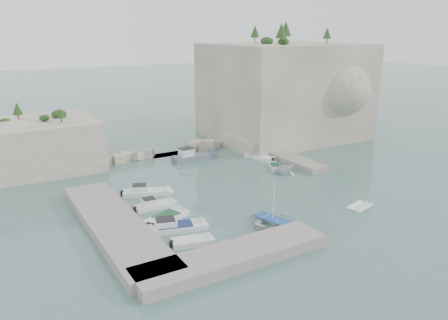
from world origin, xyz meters
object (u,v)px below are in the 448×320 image
motorboat_c (167,220)px  tender_east_b (275,168)px  motorboat_b (155,208)px  motorboat_d (175,230)px  inflatable_dinghy (359,208)px  tender_east_c (260,159)px  rowboat (273,223)px  work_boat (194,160)px  motorboat_a (147,194)px  tender_east_a (284,173)px  motorboat_e (192,244)px  tender_east_d (259,156)px

motorboat_c → tender_east_b: 22.53m
motorboat_b → motorboat_d: size_ratio=0.74×
inflatable_dinghy → tender_east_c: size_ratio=0.62×
rowboat → tender_east_c: rowboat is taller
work_boat → tender_east_c: bearing=-29.1°
inflatable_dinghy → work_boat: (-7.52, 26.70, 0.00)m
motorboat_a → motorboat_c: 8.28m
tender_east_a → tender_east_b: bearing=-14.2°
motorboat_c → rowboat: (9.30, -6.38, 0.00)m
motorboat_e → tender_east_b: size_ratio=1.09×
motorboat_e → tender_east_d: size_ratio=1.06×
motorboat_e → inflatable_dinghy: motorboat_e is taller
motorboat_c → work_boat: bearing=34.8°
motorboat_d → tender_east_a: size_ratio=1.83×
motorboat_b → tender_east_c: bearing=25.1°
motorboat_e → rowboat: rowboat is taller
tender_east_d → work_boat: bearing=58.4°
motorboat_a → tender_east_b: size_ratio=1.63×
motorboat_b → motorboat_a: bearing=80.7°
inflatable_dinghy → tender_east_c: tender_east_c is taller
tender_east_d → work_boat: (-9.86, 3.60, 0.00)m
motorboat_a → tender_east_c: (20.80, 5.61, 0.00)m
rowboat → work_boat: (3.40, 24.97, 0.00)m
motorboat_a → tender_east_d: (21.61, 6.77, 0.00)m
inflatable_dinghy → tender_east_c: (1.53, 21.94, 0.00)m
motorboat_a → tender_east_d: 22.64m
inflatable_dinghy → tender_east_b: tender_east_b is taller
motorboat_b → inflatable_dinghy: 23.24m
motorboat_c → tender_east_a: tender_east_a is taller
motorboat_b → motorboat_e: motorboat_b is taller
motorboat_c → motorboat_d: 2.62m
motorboat_b → motorboat_e: 9.95m
work_boat → inflatable_dinghy: bearing=-75.6°
motorboat_e → tender_east_c: 29.63m
motorboat_c → motorboat_e: 6.22m
motorboat_b → rowboat: 13.58m
motorboat_d → tender_east_d: bearing=53.4°
motorboat_d → motorboat_e: motorboat_d is taller
tender_east_c → motorboat_d: bearing=109.4°
motorboat_b → rowboat: bearing=-48.1°
inflatable_dinghy → tender_east_b: (0.61, 16.70, 0.00)m
motorboat_d → work_boat: 24.82m
rowboat → work_boat: work_boat is taller
motorboat_c → rowboat: bearing=-55.3°
motorboat_b → tender_east_a: 20.54m
tender_east_a → work_boat: (-7.91, 12.39, 0.00)m
motorboat_b → tender_east_b: size_ratio=1.32×
work_boat → motorboat_d: bearing=-122.7°
rowboat → tender_east_c: 23.74m
motorboat_a → motorboat_d: size_ratio=0.92×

